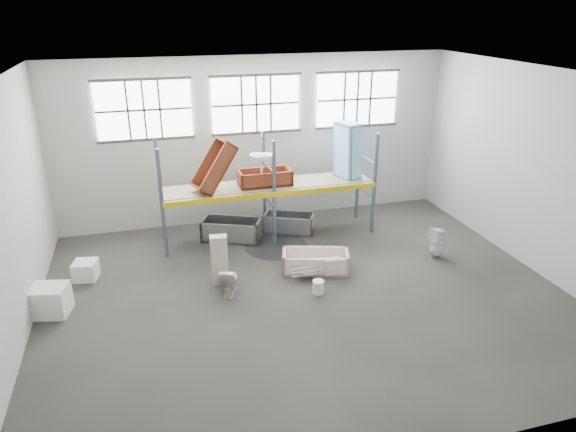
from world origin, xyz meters
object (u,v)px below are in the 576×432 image
object	(u,v)px
rust_tub_flat	(265,177)
toilet_white	(437,242)
steel_tub_left	(232,230)
steel_tub_right	(289,223)
bucket	(318,287)
toilet_beige	(229,280)
bathtub_beige	(315,261)
cistern_tall	(219,260)
blue_tub_upright	(348,151)
carton_near	(50,300)

from	to	relation	value
rust_tub_flat	toilet_white	bearing A→B (deg)	-32.06
steel_tub_left	steel_tub_right	size ratio (longest dim) A/B	1.12
toilet_white	steel_tub_left	xyz separation A→B (m)	(-5.10, 2.63, -0.13)
steel_tub_left	steel_tub_right	distance (m)	1.76
bucket	steel_tub_left	bearing A→B (deg)	111.95
toilet_beige	toilet_white	size ratio (longest dim) A/B	0.79
toilet_beige	steel_tub_right	distance (m)	3.88
bathtub_beige	toilet_white	bearing A→B (deg)	13.96
toilet_beige	toilet_white	bearing A→B (deg)	-153.25
cistern_tall	steel_tub_left	size ratio (longest dim) A/B	0.76
bucket	rust_tub_flat	bearing A→B (deg)	97.04
steel_tub_left	steel_tub_right	xyz separation A→B (m)	(1.76, 0.11, -0.03)
toilet_white	steel_tub_right	xyz separation A→B (m)	(-3.34, 2.74, -0.16)
toilet_beige	bucket	distance (m)	2.10
toilet_beige	rust_tub_flat	xyz separation A→B (m)	(1.58, 2.92, 1.48)
rust_tub_flat	toilet_beige	bearing A→B (deg)	-118.47
toilet_beige	bathtub_beige	bearing A→B (deg)	-143.67
toilet_beige	steel_tub_right	world-z (taller)	toilet_beige
blue_tub_upright	rust_tub_flat	bearing A→B (deg)	-179.12
bathtub_beige	bucket	size ratio (longest dim) A/B	5.23
toilet_white	blue_tub_upright	size ratio (longest dim) A/B	0.53
toilet_beige	steel_tub_right	xyz separation A→B (m)	(2.34, 3.09, -0.07)
toilet_white	carton_near	size ratio (longest dim) A/B	1.12
bathtub_beige	steel_tub_right	size ratio (longest dim) A/B	1.14
bathtub_beige	steel_tub_left	world-z (taller)	steel_tub_left
cistern_tall	steel_tub_right	xyz separation A→B (m)	(2.48, 2.55, -0.36)
cistern_tall	bathtub_beige	bearing A→B (deg)	5.15
steel_tub_left	bucket	xyz separation A→B (m)	(1.43, -3.55, -0.14)
toilet_beige	blue_tub_upright	distance (m)	5.43
cistern_tall	steel_tub_left	distance (m)	2.56
toilet_beige	blue_tub_upright	world-z (taller)	blue_tub_upright
blue_tub_upright	steel_tub_right	bearing A→B (deg)	175.56
blue_tub_upright	carton_near	xyz separation A→B (m)	(-8.00, -2.75, -2.06)
toilet_beige	steel_tub_right	bearing A→B (deg)	-103.94
blue_tub_upright	toilet_white	bearing A→B (deg)	-58.20
rust_tub_flat	blue_tub_upright	xyz separation A→B (m)	(2.48, 0.04, 0.57)
steel_tub_left	rust_tub_flat	distance (m)	1.82
bathtub_beige	steel_tub_right	distance (m)	2.55
bathtub_beige	cistern_tall	distance (m)	2.48
toilet_beige	toilet_white	world-z (taller)	toilet_white
blue_tub_upright	bucket	world-z (taller)	blue_tub_upright
toilet_beige	bucket	world-z (taller)	toilet_beige
toilet_beige	cistern_tall	xyz separation A→B (m)	(-0.14, 0.54, 0.29)
bathtub_beige	toilet_beige	xyz separation A→B (m)	(-2.31, -0.54, 0.09)
cistern_tall	blue_tub_upright	distance (m)	5.16
toilet_white	steel_tub_right	distance (m)	4.32
bucket	steel_tub_right	bearing A→B (deg)	84.90
blue_tub_upright	bucket	size ratio (longest dim) A/B	5.09
toilet_beige	carton_near	world-z (taller)	toilet_beige
bucket	bathtub_beige	bearing A→B (deg)	74.82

